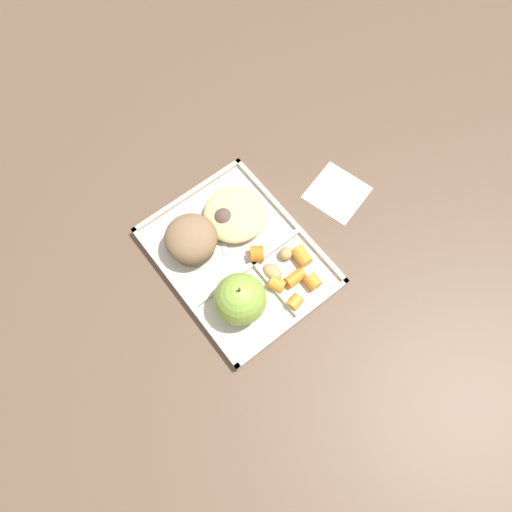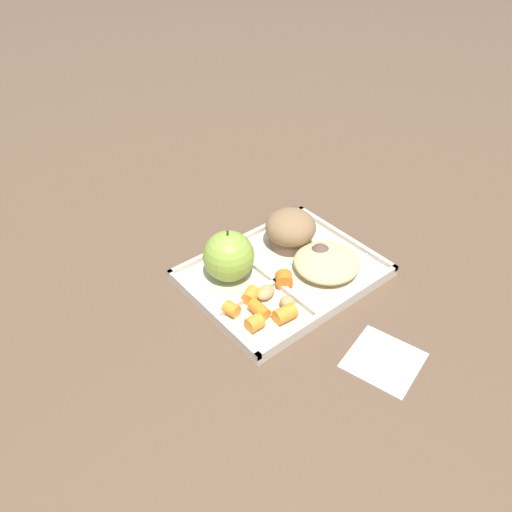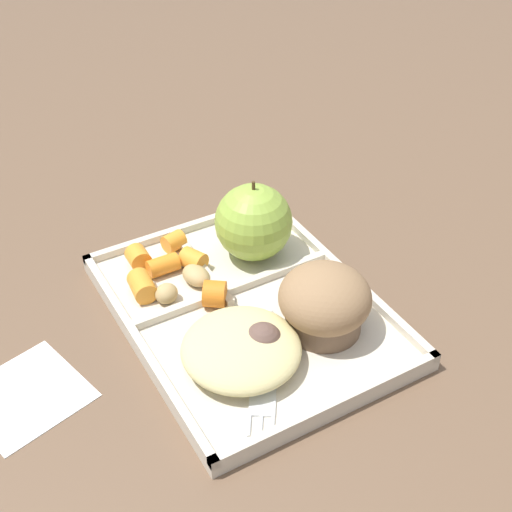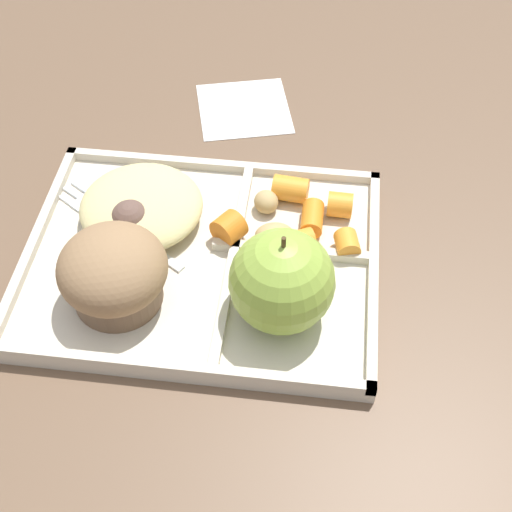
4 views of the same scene
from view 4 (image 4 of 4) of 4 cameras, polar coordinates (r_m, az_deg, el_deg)
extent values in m
plane|color=brown|center=(0.64, -4.35, -0.81)|extent=(6.00, 6.00, 0.00)
cube|color=beige|center=(0.63, -4.38, -0.48)|extent=(0.31, 0.24, 0.01)
cube|color=beige|center=(0.70, -2.83, 7.27)|extent=(0.31, 0.01, 0.01)
cube|color=beige|center=(0.56, -6.45, -8.91)|extent=(0.31, 0.01, 0.01)
cube|color=beige|center=(0.62, 9.41, -1.17)|extent=(0.01, 0.24, 0.01)
cube|color=beige|center=(0.66, -17.33, 1.29)|extent=(0.01, 0.24, 0.01)
cube|color=beige|center=(0.62, -1.86, -0.13)|extent=(0.01, 0.22, 0.01)
cube|color=beige|center=(0.63, 2.76, 0.39)|extent=(0.14, 0.01, 0.01)
sphere|color=#93B742|center=(0.56, 2.10, -2.06)|extent=(0.08, 0.08, 0.08)
cylinder|color=#4C381E|center=(0.52, 2.23, 0.99)|extent=(0.00, 0.00, 0.01)
cylinder|color=brown|center=(0.60, -11.10, -2.54)|extent=(0.07, 0.07, 0.03)
ellipsoid|color=#93704C|center=(0.58, -11.47, -0.98)|extent=(0.09, 0.09, 0.06)
cylinder|color=orange|center=(0.65, 4.55, 3.04)|extent=(0.02, 0.03, 0.02)
cylinder|color=orange|center=(0.67, 2.79, 5.41)|extent=(0.04, 0.03, 0.02)
cylinder|color=orange|center=(0.63, 7.35, 0.96)|extent=(0.03, 0.03, 0.02)
cylinder|color=orange|center=(0.63, -2.20, 2.23)|extent=(0.04, 0.03, 0.03)
cylinder|color=orange|center=(0.66, 6.76, 4.11)|extent=(0.02, 0.02, 0.02)
cylinder|color=orange|center=(0.62, 3.50, 1.09)|extent=(0.03, 0.03, 0.02)
ellipsoid|color=tan|center=(0.63, 1.48, 1.72)|extent=(0.04, 0.03, 0.02)
ellipsoid|color=tan|center=(0.66, 0.82, 4.38)|extent=(0.03, 0.03, 0.02)
ellipsoid|color=#D6C684|center=(0.65, -9.21, 3.96)|extent=(0.11, 0.11, 0.03)
sphere|color=brown|center=(0.64, -10.05, 2.83)|extent=(0.04, 0.04, 0.04)
sphere|color=brown|center=(0.65, -10.88, 2.75)|extent=(0.03, 0.03, 0.03)
cube|color=silver|center=(0.65, -9.33, 1.22)|extent=(0.09, 0.06, 0.00)
cube|color=silver|center=(0.68, -13.25, 3.93)|extent=(0.04, 0.04, 0.00)
cylinder|color=silver|center=(0.70, -14.03, 5.35)|extent=(0.02, 0.01, 0.00)
cylinder|color=silver|center=(0.70, -14.65, 4.90)|extent=(0.02, 0.01, 0.00)
cylinder|color=silver|center=(0.70, -15.26, 4.44)|extent=(0.02, 0.01, 0.00)
cube|color=white|center=(0.79, -0.97, 11.79)|extent=(0.12, 0.12, 0.00)
camera|label=1|loc=(0.42, 118.30, 56.72)|focal=34.35mm
camera|label=2|loc=(0.94, 44.14, 46.13)|focal=35.53mm
camera|label=3|loc=(0.86, -46.26, 39.52)|focal=49.29mm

